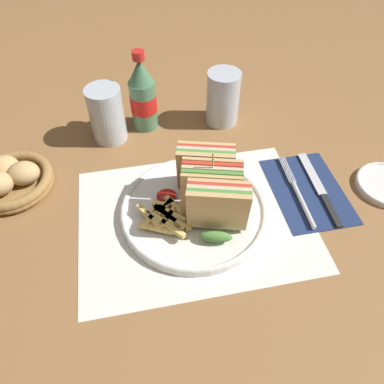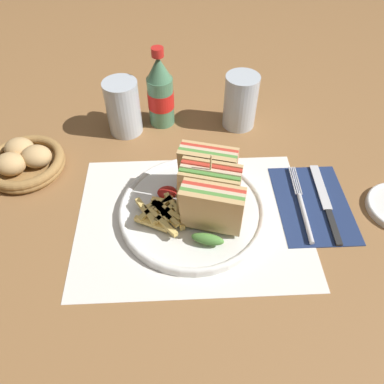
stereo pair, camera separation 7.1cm
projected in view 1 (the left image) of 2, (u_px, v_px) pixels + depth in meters
ground_plane at (178, 206)px, 0.74m from camera, size 4.00×4.00×0.00m
placemat at (195, 218)px, 0.72m from camera, size 0.44×0.33×0.00m
plate_main at (194, 210)px, 0.72m from camera, size 0.28×0.28×0.02m
club_sandwich at (211, 189)px, 0.68m from camera, size 0.12×0.19×0.14m
fries_pile at (166, 215)px, 0.69m from camera, size 0.09×0.11×0.02m
ketchup_blob at (167, 195)px, 0.72m from camera, size 0.04×0.03×0.01m
napkin at (307, 190)px, 0.77m from camera, size 0.14×0.21×0.00m
fork at (300, 197)px, 0.75m from camera, size 0.02×0.20×0.01m
knife at (320, 188)px, 0.76m from camera, size 0.02×0.21×0.00m
coke_bottle_near at (143, 96)px, 0.85m from camera, size 0.06×0.06×0.19m
glass_near at (223, 101)px, 0.88m from camera, size 0.08×0.08×0.13m
glass_far at (107, 117)px, 0.84m from camera, size 0.08×0.08×0.13m
bread_basket at (11, 180)px, 0.76m from camera, size 0.16×0.16×0.06m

